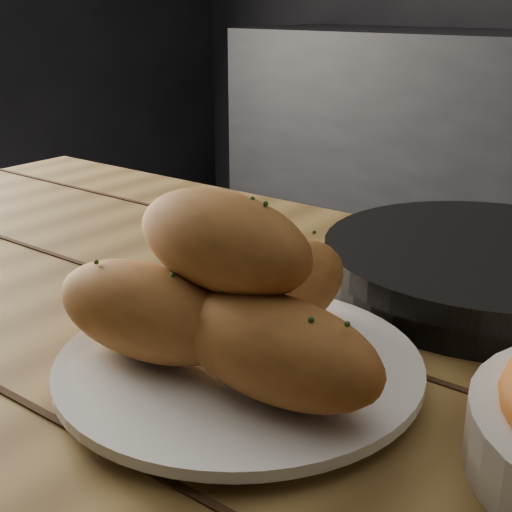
% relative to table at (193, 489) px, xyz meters
% --- Properties ---
extents(table, '(1.40, 0.87, 0.75)m').
position_rel_table_xyz_m(table, '(0.00, 0.00, 0.00)').
color(table, olive).
rests_on(table, ground).
extents(plate, '(0.26, 0.26, 0.02)m').
position_rel_table_xyz_m(plate, '(0.04, 0.02, 0.11)').
color(plate, white).
rests_on(plate, table).
extents(bread_rolls, '(0.27, 0.21, 0.12)m').
position_rel_table_xyz_m(bread_rolls, '(0.03, 0.01, 0.17)').
color(bread_rolls, '#B46E32').
rests_on(bread_rolls, plate).
extents(skillet, '(0.43, 0.31, 0.05)m').
position_rel_table_xyz_m(skillet, '(0.12, 0.29, 0.13)').
color(skillet, black).
rests_on(skillet, table).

